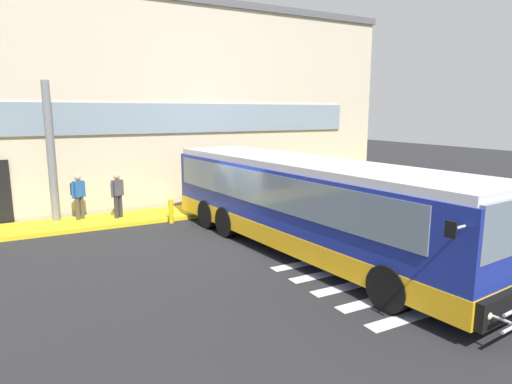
# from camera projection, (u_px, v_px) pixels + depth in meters

# --- Properties ---
(ground_plane) EXTENTS (80.00, 90.00, 0.02)m
(ground_plane) POSITION_uv_depth(u_px,v_px,m) (239.00, 245.00, 13.56)
(ground_plane) COLOR #232326
(ground_plane) RESTS_ON ground
(bay_paint_stripes) EXTENTS (4.40, 3.96, 0.01)m
(bay_paint_stripes) POSITION_uv_depth(u_px,v_px,m) (386.00, 277.00, 10.85)
(bay_paint_stripes) COLOR silver
(bay_paint_stripes) RESTS_ON ground
(terminal_building) EXTENTS (22.93, 13.80, 8.71)m
(terminal_building) POSITION_uv_depth(u_px,v_px,m) (128.00, 106.00, 22.50)
(terminal_building) COLOR beige
(terminal_building) RESTS_ON ground
(boarding_curb) EXTENTS (25.13, 2.00, 0.15)m
(boarding_curb) POSITION_uv_depth(u_px,v_px,m) (187.00, 212.00, 17.69)
(boarding_curb) COLOR yellow
(boarding_curb) RESTS_ON ground
(entry_support_column) EXTENTS (0.28, 0.28, 4.99)m
(entry_support_column) POSITION_uv_depth(u_px,v_px,m) (51.00, 152.00, 15.50)
(entry_support_column) COLOR slate
(entry_support_column) RESTS_ON boarding_curb
(bus_main_foreground) EXTENTS (3.74, 12.32, 2.70)m
(bus_main_foreground) POSITION_uv_depth(u_px,v_px,m) (306.00, 207.00, 12.69)
(bus_main_foreground) COLOR navy
(bus_main_foreground) RESTS_ON ground
(passenger_near_column) EXTENTS (0.52, 0.49, 1.68)m
(passenger_near_column) POSITION_uv_depth(u_px,v_px,m) (78.00, 193.00, 15.98)
(passenger_near_column) COLOR #4C4233
(passenger_near_column) RESTS_ON boarding_curb
(passenger_by_doorway) EXTENTS (0.52, 0.38, 1.68)m
(passenger_by_doorway) POSITION_uv_depth(u_px,v_px,m) (118.00, 193.00, 16.21)
(passenger_by_doorway) COLOR #2D2D33
(passenger_by_doorway) RESTS_ON boarding_curb
(safety_bollard_yellow) EXTENTS (0.18, 0.18, 0.90)m
(safety_bollard_yellow) POSITION_uv_depth(u_px,v_px,m) (171.00, 211.00, 16.10)
(safety_bollard_yellow) COLOR yellow
(safety_bollard_yellow) RESTS_ON ground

